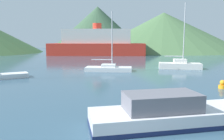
{
  "coord_description": "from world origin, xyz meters",
  "views": [
    {
      "loc": [
        -2.21,
        -4.26,
        3.66
      ],
      "look_at": [
        0.54,
        14.0,
        1.2
      ],
      "focal_mm": 35.0,
      "sensor_mm": 36.0,
      "label": 1
    }
  ],
  "objects_px": {
    "sailboat_middle": "(109,68)",
    "sailboat_inner": "(180,65)",
    "motorboat_near": "(191,113)",
    "buoy_marker": "(222,85)",
    "ferry_distant": "(97,44)"
  },
  "relations": [
    {
      "from": "sailboat_middle",
      "to": "sailboat_inner",
      "type": "bearing_deg",
      "value": 18.52
    },
    {
      "from": "motorboat_near",
      "to": "sailboat_middle",
      "type": "height_order",
      "value": "sailboat_middle"
    },
    {
      "from": "sailboat_middle",
      "to": "buoy_marker",
      "type": "distance_m",
      "value": 13.4
    },
    {
      "from": "motorboat_near",
      "to": "sailboat_inner",
      "type": "xyz_separation_m",
      "value": [
        8.34,
        18.42,
        0.07
      ]
    },
    {
      "from": "motorboat_near",
      "to": "ferry_distant",
      "type": "bearing_deg",
      "value": 87.3
    },
    {
      "from": "motorboat_near",
      "to": "ferry_distant",
      "type": "relative_size",
      "value": 0.34
    },
    {
      "from": "motorboat_near",
      "to": "sailboat_inner",
      "type": "distance_m",
      "value": 20.22
    },
    {
      "from": "buoy_marker",
      "to": "motorboat_near",
      "type": "bearing_deg",
      "value": -133.67
    },
    {
      "from": "sailboat_middle",
      "to": "ferry_distant",
      "type": "distance_m",
      "value": 31.81
    },
    {
      "from": "motorboat_near",
      "to": "ferry_distant",
      "type": "height_order",
      "value": "ferry_distant"
    },
    {
      "from": "sailboat_middle",
      "to": "ferry_distant",
      "type": "relative_size",
      "value": 0.28
    },
    {
      "from": "sailboat_inner",
      "to": "ferry_distant",
      "type": "xyz_separation_m",
      "value": [
        -8.43,
        30.78,
        2.42
      ]
    },
    {
      "from": "buoy_marker",
      "to": "ferry_distant",
      "type": "bearing_deg",
      "value": 98.18
    },
    {
      "from": "motorboat_near",
      "to": "sailboat_inner",
      "type": "relative_size",
      "value": 1.02
    },
    {
      "from": "sailboat_middle",
      "to": "ferry_distant",
      "type": "bearing_deg",
      "value": 100.93
    }
  ]
}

